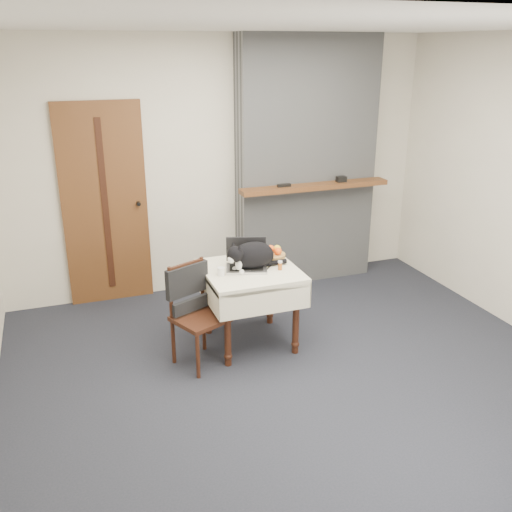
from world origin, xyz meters
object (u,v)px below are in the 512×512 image
(cream_jar, at_px, (221,271))
(laptop, at_px, (246,260))
(side_table, at_px, (250,281))
(pill_bottle, at_px, (280,265))
(fruit_basket, at_px, (272,255))
(chair, at_px, (193,300))
(door, at_px, (105,205))
(cat, at_px, (253,255))

(cream_jar, bearing_deg, laptop, 22.11)
(side_table, xyz_separation_m, laptop, (-0.02, 0.04, 0.18))
(cream_jar, relative_size, pill_bottle, 0.88)
(cream_jar, relative_size, fruit_basket, 0.31)
(fruit_basket, xyz_separation_m, chair, (-0.78, -0.24, -0.21))
(side_table, height_order, pill_bottle, pill_bottle)
(door, bearing_deg, fruit_basket, -44.22)
(laptop, height_order, chair, laptop)
(cream_jar, distance_m, chair, 0.33)
(laptop, height_order, fruit_basket, laptop)
(laptop, bearing_deg, fruit_basket, 33.98)
(chair, bearing_deg, cream_jar, -12.12)
(pill_bottle, bearing_deg, cat, 151.36)
(side_table, distance_m, chair, 0.55)
(laptop, distance_m, cat, 0.08)
(laptop, xyz_separation_m, pill_bottle, (0.25, -0.15, -0.02))
(laptop, relative_size, cream_jar, 5.95)
(cream_jar, bearing_deg, pill_bottle, -5.44)
(door, height_order, cat, door)
(door, xyz_separation_m, cream_jar, (0.76, -1.43, -0.27))
(side_table, bearing_deg, laptop, 113.42)
(door, xyz_separation_m, fruit_basket, (1.28, -1.25, -0.25))
(fruit_basket, relative_size, chair, 0.26)
(door, height_order, side_table, door)
(cream_jar, xyz_separation_m, pill_bottle, (0.50, -0.05, 0.01))
(side_table, height_order, laptop, laptop)
(laptop, height_order, cat, cat)
(side_table, xyz_separation_m, chair, (-0.53, -0.11, -0.05))
(laptop, distance_m, fruit_basket, 0.28)
(laptop, distance_m, cream_jar, 0.27)
(cat, bearing_deg, side_table, 164.87)
(fruit_basket, bearing_deg, laptop, -163.80)
(side_table, height_order, cream_jar, cream_jar)
(side_table, bearing_deg, cream_jar, -168.03)
(laptop, distance_m, chair, 0.58)
(side_table, bearing_deg, chair, -168.07)
(side_table, height_order, chair, chair)
(pill_bottle, bearing_deg, fruit_basket, 84.65)
(pill_bottle, relative_size, chair, 0.09)
(door, relative_size, cat, 3.53)
(door, bearing_deg, side_table, -53.06)
(cream_jar, distance_m, fruit_basket, 0.55)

